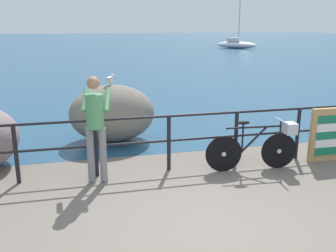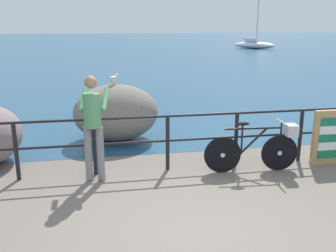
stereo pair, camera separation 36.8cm
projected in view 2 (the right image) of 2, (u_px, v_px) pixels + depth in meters
name	position (u px, v px, depth m)	size (l,w,h in m)	color
ground_plane	(117.00, 66.00, 23.87)	(120.00, 120.00, 0.10)	#6B6056
sea_surface	(106.00, 43.00, 50.40)	(120.00, 90.00, 0.01)	navy
promenade_railing	(168.00, 136.00, 6.73)	(7.79, 0.07, 1.02)	black
bicycle	(260.00, 146.00, 6.71)	(1.70, 0.48, 0.92)	black
person_at_railing	(93.00, 124.00, 6.15)	(0.52, 0.67, 1.78)	slate
folded_deckchair_stack	(334.00, 137.00, 7.06)	(0.84, 0.10, 1.04)	tan
breakwater_boulder_main	(116.00, 113.00, 8.48)	(1.89, 1.52, 1.27)	slate
seagull	(114.00, 78.00, 8.30)	(0.26, 0.31, 0.23)	gold
sailboat	(254.00, 44.00, 38.54)	(3.99, 4.07, 4.90)	white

